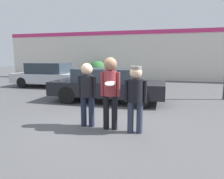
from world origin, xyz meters
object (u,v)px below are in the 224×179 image
parked_car_near (107,85)px  shrub (98,70)px  person_right (135,94)px  person_left (87,90)px  parked_car_far (50,75)px  person_middle_with_frisbee (110,87)px

parked_car_near → shrub: shrub is taller
person_right → parked_car_near: bearing=117.0°
person_right → shrub: 11.38m
shrub → parked_car_near: bearing=-68.8°
person_left → person_right: size_ratio=1.03×
person_left → parked_car_far: (-4.85, 6.16, -0.26)m
person_middle_with_frisbee → person_right: 0.66m
person_middle_with_frisbee → parked_car_far: bearing=131.4°
person_left → parked_car_far: bearing=128.2°
parked_car_far → person_right: bearing=-45.8°
parked_car_near → parked_car_far: parked_car_far is taller
person_right → shrub: (-4.45, 10.47, -0.21)m
parked_car_near → person_middle_with_frisbee: bearing=-72.6°
person_middle_with_frisbee → parked_car_near: person_middle_with_frisbee is taller
person_right → parked_car_near: (-1.60, 3.14, -0.27)m
person_middle_with_frisbee → parked_car_near: size_ratio=0.40×
person_left → person_middle_with_frisbee: person_middle_with_frisbee is taller
person_middle_with_frisbee → person_left: bearing=173.9°
person_left → shrub: size_ratio=1.10×
parked_car_far → shrub: bearing=68.0°
person_left → parked_car_far: size_ratio=0.37×
parked_car_far → shrub: shrub is taller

